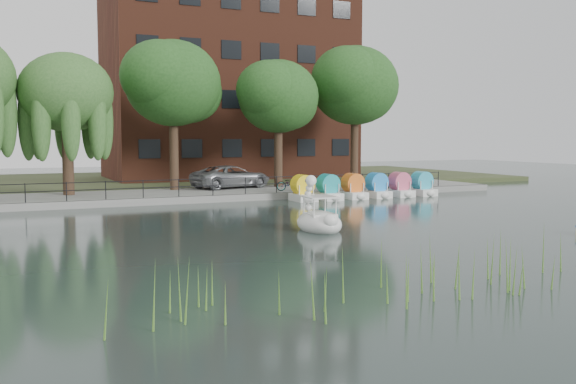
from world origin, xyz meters
TOP-DOWN VIEW (x-y plane):
  - ground_plane at (0.00, 0.00)m, footprint 120.00×120.00m
  - promenade at (0.00, 16.00)m, footprint 40.00×6.00m
  - kerb at (0.00, 13.05)m, footprint 40.00×0.25m
  - land_strip at (0.00, 30.00)m, footprint 60.00×22.00m
  - railing at (0.00, 13.25)m, footprint 32.00×0.05m
  - apartment_building at (7.00, 29.97)m, footprint 20.00×10.07m
  - willow_mid at (-7.50, 17.00)m, footprint 5.32×5.32m
  - broadleaf_center at (-1.00, 18.00)m, footprint 6.00×6.00m
  - broadleaf_right at (6.00, 17.50)m, footprint 5.40×5.40m
  - broadleaf_far at (12.50, 18.50)m, footprint 6.30×6.30m
  - minivan at (2.72, 17.71)m, footprint 4.20×6.62m
  - bicycle at (5.33, 14.16)m, footprint 1.02×1.82m
  - swan_boat at (0.42, 0.87)m, footprint 1.79×2.72m
  - pedal_boat_row at (9.23, 11.64)m, footprint 9.65×1.70m
  - reed_bank at (2.00, -9.50)m, footprint 24.00×2.40m

SIDE VIEW (x-z plane):
  - ground_plane at x=0.00m, z-range 0.00..0.00m
  - land_strip at x=0.00m, z-range 0.00..0.36m
  - promenade at x=0.00m, z-range 0.00..0.40m
  - kerb at x=0.00m, z-range 0.00..0.40m
  - swan_boat at x=0.42m, z-range -0.61..1.57m
  - reed_bank at x=2.00m, z-range 0.00..1.20m
  - pedal_boat_row at x=9.23m, z-range -0.09..1.31m
  - bicycle at x=5.33m, z-range 0.40..1.40m
  - railing at x=0.00m, z-range 0.65..1.65m
  - minivan at x=2.72m, z-range 0.40..2.10m
  - willow_mid at x=-7.50m, z-range 2.17..10.32m
  - broadleaf_right at x=6.00m, z-range 2.22..10.55m
  - broadleaf_center at x=-1.00m, z-range 2.44..11.69m
  - broadleaf_far at x=12.50m, z-range 2.54..12.25m
  - apartment_building at x=7.00m, z-range 0.36..18.36m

